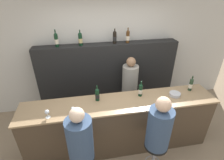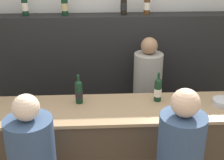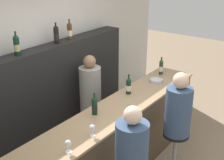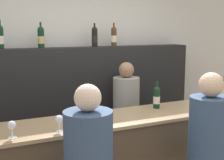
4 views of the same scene
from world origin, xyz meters
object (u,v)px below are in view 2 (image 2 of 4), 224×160
at_px(wine_bottle_counter_1, 158,89).
at_px(wine_glass_1, 31,110).
at_px(wine_bottle_backbar_0, 25,4).
at_px(metal_bowl, 223,102).
at_px(guest_seated_right, 181,148).
at_px(wine_bottle_backbar_2, 124,3).
at_px(wine_bottle_backbar_1, 65,4).
at_px(wine_bottle_counter_0, 79,92).
at_px(bartender, 147,100).
at_px(wine_bottle_backbar_3, 147,3).
at_px(guest_seated_left, 32,154).

bearing_deg(wine_bottle_counter_1, wine_glass_1, -165.58).
distance_m(wine_bottle_counter_1, wine_bottle_backbar_0, 1.93).
bearing_deg(metal_bowl, wine_bottle_counter_1, 169.73).
bearing_deg(wine_bottle_counter_1, wine_bottle_backbar_0, 141.23).
distance_m(wine_bottle_counter_1, guest_seated_right, 0.77).
xyz_separation_m(wine_bottle_backbar_2, guest_seated_right, (0.27, -1.90, -0.75)).
height_order(wine_bottle_backbar_0, wine_bottle_backbar_2, wine_bottle_backbar_0).
bearing_deg(wine_bottle_backbar_0, guest_seated_right, -52.49).
bearing_deg(guest_seated_right, metal_bowl, 48.60).
bearing_deg(wine_bottle_backbar_2, guest_seated_right, -81.85).
bearing_deg(wine_bottle_backbar_1, wine_bottle_backbar_2, 0.00).
distance_m(wine_bottle_counter_0, guest_seated_right, 1.10).
xyz_separation_m(metal_bowl, guest_seated_right, (-0.57, -0.65, -0.04)).
bearing_deg(wine_glass_1, wine_bottle_counter_0, 36.70).
distance_m(wine_bottle_backbar_0, wine_bottle_backbar_1, 0.47).
bearing_deg(wine_bottle_backbar_1, bartender, -22.53).
bearing_deg(bartender, wine_bottle_counter_0, -136.74).
distance_m(wine_glass_1, guest_seated_right, 1.28).
relative_size(wine_bottle_backbar_1, bartender, 0.22).
bearing_deg(wine_bottle_backbar_1, wine_bottle_counter_0, -80.32).
height_order(wine_bottle_backbar_0, bartender, wine_bottle_backbar_0).
distance_m(wine_glass_1, bartender, 1.63).
distance_m(wine_bottle_backbar_3, guest_seated_right, 2.04).
bearing_deg(wine_bottle_counter_1, wine_bottle_backbar_3, 87.61).
bearing_deg(metal_bowl, guest_seated_left, -158.94).
bearing_deg(wine_bottle_backbar_3, bartender, -92.79).
relative_size(wine_bottle_backbar_1, wine_glass_1, 2.34).
relative_size(guest_seated_right, bartender, 0.59).
height_order(wine_bottle_backbar_3, bartender, wine_bottle_backbar_3).
xyz_separation_m(wine_bottle_backbar_3, wine_glass_1, (-1.20, -1.44, -0.64)).
height_order(wine_glass_1, bartender, bartender).
bearing_deg(wine_bottle_counter_1, bartender, 87.84).
bearing_deg(wine_bottle_counter_0, bartender, 43.26).
bearing_deg(metal_bowl, wine_bottle_backbar_1, 141.17).
bearing_deg(metal_bowl, guest_seated_right, -131.40).
bearing_deg(guest_seated_right, guest_seated_left, 180.00).
xyz_separation_m(wine_bottle_backbar_3, metal_bowl, (0.56, -1.25, -0.71)).
distance_m(wine_bottle_backbar_0, guest_seated_left, 2.07).
bearing_deg(guest_seated_right, wine_bottle_backbar_0, 127.51).
bearing_deg(wine_bottle_backbar_2, wine_bottle_backbar_3, 0.00).
xyz_separation_m(wine_bottle_backbar_1, guest_seated_right, (0.98, -1.90, -0.75)).
relative_size(wine_bottle_backbar_1, guest_seated_left, 0.37).
relative_size(wine_bottle_backbar_2, guest_seated_right, 0.36).
bearing_deg(wine_bottle_counter_1, metal_bowl, -10.27).
relative_size(wine_bottle_backbar_1, wine_bottle_backbar_3, 0.99).
xyz_separation_m(wine_bottle_backbar_1, bartender, (0.98, -0.40, -1.11)).
height_order(wine_bottle_backbar_1, metal_bowl, wine_bottle_backbar_1).
relative_size(wine_bottle_backbar_1, guest_seated_right, 0.37).
distance_m(wine_bottle_counter_1, metal_bowl, 0.62).
bearing_deg(wine_bottle_counter_0, wine_bottle_backbar_2, 65.58).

